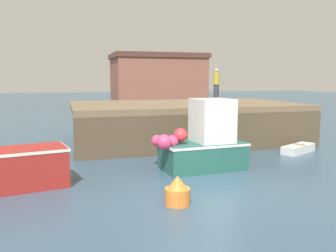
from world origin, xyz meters
TOP-DOWN VIEW (x-y plane):
  - ground at (0.00, 0.00)m, footprint 120.00×160.00m
  - pier at (2.15, 6.99)m, footprint 10.54×6.40m
  - fishing_boat_near_left at (-4.96, 1.41)m, footprint 3.39×1.94m
  - fishing_boat_near_right at (1.01, 2.09)m, footprint 3.09×1.72m
  - rowboat at (5.70, 3.50)m, footprint 1.88×1.38m
  - dockworker at (4.54, 9.17)m, footprint 0.34×0.34m
  - warehouse at (6.16, 28.11)m, footprint 9.47×6.42m
  - mooring_buoy_foreground at (-0.89, -0.99)m, footprint 0.60×0.60m

SIDE VIEW (x-z plane):
  - ground at x=0.00m, z-range -0.10..0.00m
  - rowboat at x=5.70m, z-range -0.02..0.34m
  - mooring_buoy_foreground at x=-0.89m, z-range -0.04..0.66m
  - fishing_boat_near_left at x=-4.96m, z-range 0.04..1.13m
  - fishing_boat_near_right at x=1.01m, z-range -0.27..2.05m
  - pier at x=2.15m, z-range 0.58..2.41m
  - dockworker at x=4.54m, z-range 1.84..3.56m
  - warehouse at x=6.16m, z-range 0.02..5.64m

